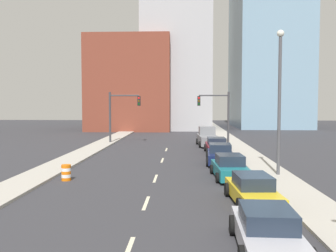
{
  "coord_description": "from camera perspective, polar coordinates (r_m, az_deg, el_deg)",
  "views": [
    {
      "loc": [
        1.72,
        -2.89,
        4.58
      ],
      "look_at": [
        0.06,
        36.72,
        2.2
      ],
      "focal_mm": 40.0,
      "sensor_mm": 36.0,
      "label": 1
    }
  ],
  "objects": [
    {
      "name": "traffic_signal_left",
      "position": [
        43.4,
        -7.5,
        2.36
      ],
      "size": [
        3.65,
        0.35,
        5.91
      ],
      "color": "#38383D",
      "rests_on": "ground"
    },
    {
      "name": "lane_stripe_at_8m",
      "position": [
        12.32,
        -6.12,
        -18.38
      ],
      "size": [
        0.16,
        2.4,
        0.01
      ],
      "primitive_type": "cube",
      "color": "beige",
      "rests_on": "ground"
    },
    {
      "name": "lane_stripe_at_27m",
      "position": [
        30.35,
        -0.88,
        -5.23
      ],
      "size": [
        0.16,
        2.4,
        0.01
      ],
      "primitive_type": "cube",
      "color": "beige",
      "rests_on": "ground"
    },
    {
      "name": "traffic_signal_right",
      "position": [
        42.94,
        7.83,
        2.35
      ],
      "size": [
        3.65,
        0.35,
        5.91
      ],
      "color": "#38383D",
      "rests_on": "ground"
    },
    {
      "name": "traffic_barrel",
      "position": [
        23.22,
        -15.26,
        -6.86
      ],
      "size": [
        0.56,
        0.56,
        0.95
      ],
      "color": "orange",
      "rests_on": "ground"
    },
    {
      "name": "building_brick_left",
      "position": [
        67.83,
        -5.46,
        6.26
      ],
      "size": [
        14.0,
        16.0,
        15.88
      ],
      "color": "brown",
      "rests_on": "ground"
    },
    {
      "name": "building_glass_right",
      "position": [
        77.9,
        14.95,
        12.49
      ],
      "size": [
        13.0,
        20.0,
        34.0
      ],
      "color": "#7A9EB7",
      "rests_on": "ground"
    },
    {
      "name": "sidewalk_right",
      "position": [
        49.75,
        8.97,
        -1.8
      ],
      "size": [
        2.38,
        92.67,
        0.15
      ],
      "color": "#ADA89E",
      "rests_on": "ground"
    },
    {
      "name": "lane_stripe_at_34m",
      "position": [
        37.36,
        -0.25,
        -3.6
      ],
      "size": [
        0.16,
        2.4,
        0.01
      ],
      "primitive_type": "cube",
      "color": "beige",
      "rests_on": "ground"
    },
    {
      "name": "lane_stripe_at_14m",
      "position": [
        17.63,
        -3.35,
        -11.61
      ],
      "size": [
        0.16,
        2.4,
        0.01
      ],
      "primitive_type": "cube",
      "color": "beige",
      "rests_on": "ground"
    },
    {
      "name": "pickup_truck_gray",
      "position": [
        40.79,
        6.05,
        -1.84
      ],
      "size": [
        2.43,
        5.37,
        2.07
      ],
      "rotation": [
        0.0,
        0.0,
        0.05
      ],
      "color": "slate",
      "rests_on": "ground"
    },
    {
      "name": "building_office_center",
      "position": [
        72.04,
        1.37,
        12.54
      ],
      "size": [
        12.0,
        20.0,
        31.97
      ],
      "color": "#A8A8AD",
      "rests_on": "ground"
    },
    {
      "name": "sedan_navy",
      "position": [
        28.87,
        7.92,
        -4.33
      ],
      "size": [
        2.31,
        4.81,
        1.53
      ],
      "rotation": [
        0.0,
        0.0,
        -0.06
      ],
      "color": "#141E47",
      "rests_on": "ground"
    },
    {
      "name": "street_lamp",
      "position": [
        24.23,
        16.63,
        4.83
      ],
      "size": [
        0.44,
        0.44,
        9.1
      ],
      "color": "#4C4C51",
      "rests_on": "ground"
    },
    {
      "name": "sedan_teal",
      "position": [
        23.37,
        9.38,
        -6.26
      ],
      "size": [
        2.21,
        4.57,
        1.46
      ],
      "rotation": [
        0.0,
        0.0,
        0.05
      ],
      "color": "#196B75",
      "rests_on": "ground"
    },
    {
      "name": "sidewalk_left",
      "position": [
        50.26,
        -8.08,
        -1.74
      ],
      "size": [
        2.38,
        92.67,
        0.15
      ],
      "color": "#ADA89E",
      "rests_on": "ground"
    },
    {
      "name": "sedan_yellow",
      "position": [
        17.63,
        12.76,
        -9.57
      ],
      "size": [
        2.21,
        4.85,
        1.38
      ],
      "rotation": [
        0.0,
        0.0,
        0.06
      ],
      "color": "gold",
      "rests_on": "ground"
    },
    {
      "name": "lane_stripe_at_20m",
      "position": [
        23.12,
        -1.93,
        -7.98
      ],
      "size": [
        0.16,
        2.4,
        0.01
      ],
      "primitive_type": "cube",
      "color": "beige",
      "rests_on": "ground"
    },
    {
      "name": "sedan_maroon",
      "position": [
        34.76,
        7.39,
        -3.05
      ],
      "size": [
        2.1,
        4.59,
        1.46
      ],
      "rotation": [
        0.0,
        0.0,
        0.0
      ],
      "color": "maroon",
      "rests_on": "ground"
    },
    {
      "name": "sedan_silver",
      "position": [
        12.39,
        14.86,
        -15.23
      ],
      "size": [
        2.15,
        4.56,
        1.37
      ],
      "rotation": [
        0.0,
        0.0,
        -0.03
      ],
      "color": "#B2B2BC",
      "rests_on": "ground"
    }
  ]
}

